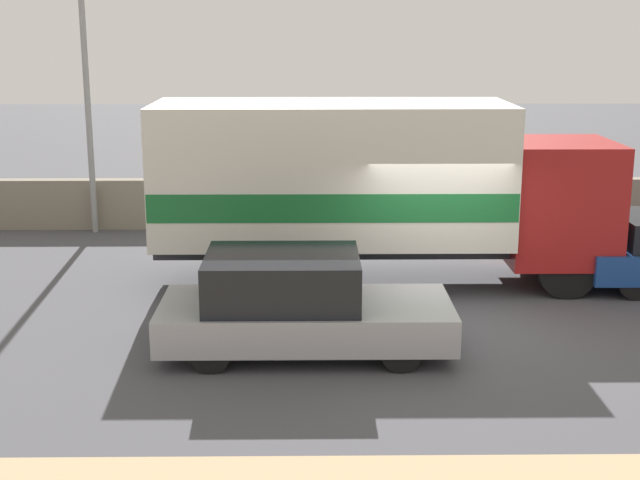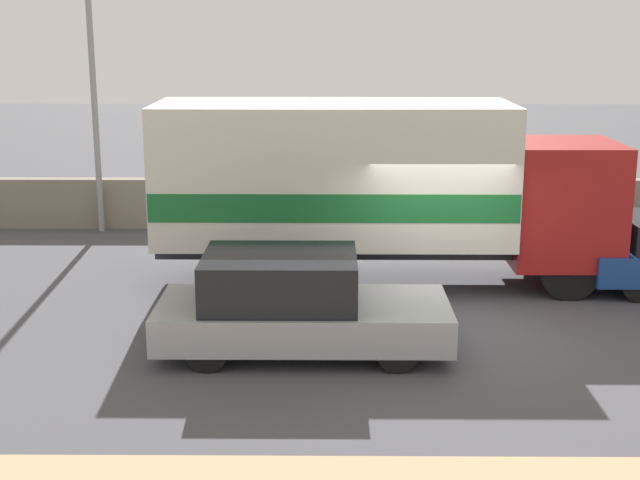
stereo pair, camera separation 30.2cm
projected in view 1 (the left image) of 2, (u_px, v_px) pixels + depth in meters
name	position (u px, v px, depth m)	size (l,w,h in m)	color
ground_plane	(445.00, 321.00, 14.89)	(80.00, 80.00, 0.00)	#47474C
stone_wall_backdrop	(403.00, 203.00, 21.47)	(60.00, 0.35, 1.20)	gray
street_lamp	(83.00, 34.00, 20.07)	(0.56, 0.28, 8.03)	gray
box_truck	(368.00, 185.00, 16.52)	(8.47, 2.44, 3.43)	maroon
car_hatchback	(297.00, 305.00, 13.35)	(4.38, 1.89, 1.51)	#9E9EA3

